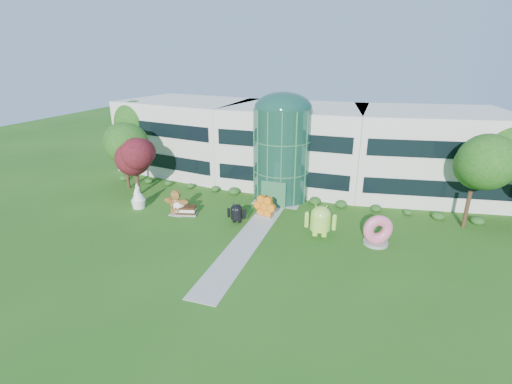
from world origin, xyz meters
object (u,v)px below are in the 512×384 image
(android_black, at_px, (237,212))
(donut, at_px, (377,229))
(gingerbread, at_px, (176,202))
(android_green, at_px, (320,219))

(android_black, relative_size, donut, 0.80)
(android_black, height_order, donut, donut)
(android_black, bearing_deg, donut, -9.10)
(donut, bearing_deg, android_black, 153.53)
(android_black, xyz_separation_m, gingerbread, (-6.28, -0.29, 0.25))
(android_black, distance_m, donut, 12.67)
(donut, height_order, gingerbread, donut)
(android_green, xyz_separation_m, gingerbread, (-14.21, -0.06, -0.31))
(android_green, relative_size, gingerbread, 1.14)
(android_green, xyz_separation_m, android_black, (-7.93, 0.23, -0.56))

